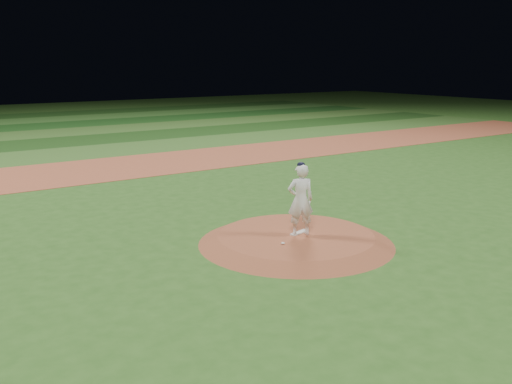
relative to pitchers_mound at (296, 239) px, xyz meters
name	(u,v)px	position (x,y,z in m)	size (l,w,h in m)	color
ground	(296,243)	(0.00, 0.00, -0.12)	(120.00, 120.00, 0.00)	#2D5C1D
infield_dirt_band	(115,168)	(0.00, 14.00, -0.12)	(70.00, 6.00, 0.02)	#A45033
outfield_stripe_0	(80,153)	(0.00, 19.50, -0.12)	(70.00, 5.00, 0.02)	#366424
outfield_stripe_1	(55,142)	(0.00, 24.50, -0.12)	(70.00, 5.00, 0.02)	#1B4215
outfield_stripe_2	(35,134)	(0.00, 29.50, -0.12)	(70.00, 5.00, 0.02)	#376424
outfield_stripe_3	(19,127)	(0.00, 34.50, -0.12)	(70.00, 5.00, 0.02)	#194817
outfield_stripe_4	(5,122)	(0.00, 39.50, -0.12)	(70.00, 5.00, 0.02)	#356D27
pitchers_mound	(296,239)	(0.00, 0.00, 0.00)	(5.50, 5.50, 0.25)	#994D2F
pitching_rubber	(299,232)	(0.17, 0.07, 0.14)	(0.68, 0.17, 0.03)	silver
rosin_bag	(283,243)	(-0.82, -0.48, 0.15)	(0.10, 0.10, 0.06)	white
pitcher_on_mound	(300,200)	(0.08, -0.07, 1.15)	(0.87, 0.73, 2.08)	white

